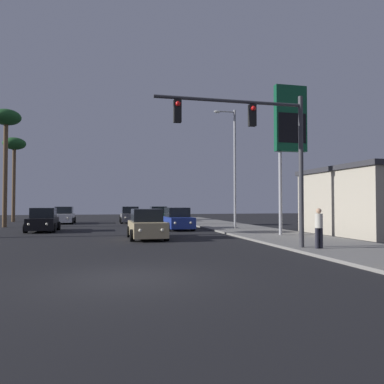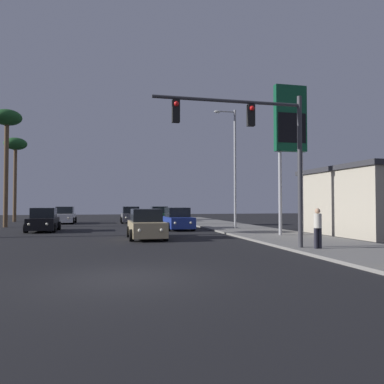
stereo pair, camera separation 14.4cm
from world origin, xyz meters
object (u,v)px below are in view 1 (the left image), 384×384
Objects in this scene: car_green at (158,215)px; car_blue at (177,220)px; traffic_light_mast at (262,139)px; car_white at (64,216)px; palm_tree_far at (14,149)px; gas_station_sign at (291,127)px; car_tan at (147,225)px; car_black at (43,221)px; pedestrian_on_sidewalk at (319,226)px; palm_tree_mid at (6,125)px; street_lamp at (233,162)px; car_grey at (130,216)px.

car_blue is at bearing 90.37° from car_green.
traffic_light_mast reaches higher than car_green.
car_white is 0.47× the size of palm_tree_far.
gas_station_sign reaches higher than car_blue.
car_white and car_tan have the same top height.
palm_tree_far is (-5.47, 15.70, 7.25)m from car_black.
palm_tree_far reaches higher than car_tan.
pedestrian_on_sidewalk is at bearing -13.25° from traffic_light_mast.
pedestrian_on_sidewalk reaches higher than car_black.
car_blue is 0.44× the size of palm_tree_mid.
street_lamp is at bearing 86.68° from pedestrian_on_sidewalk.
traffic_light_mast is 0.72× the size of gas_station_sign.
gas_station_sign is at bearing -77.18° from street_lamp.
car_green is 18.50m from car_tan.
street_lamp is (4.12, -1.03, 4.36)m from car_blue.
car_grey is (-2.87, 10.91, 0.00)m from car_blue.
palm_tree_far is at bearing -41.42° from car_white.
car_tan is 9.60m from pedestrian_on_sidewalk.
traffic_light_mast reaches higher than car_black.
palm_tree_mid reaches higher than pedestrian_on_sidewalk.
car_green is 20.49m from gas_station_sign.
car_blue is 6.08m from street_lamp.
pedestrian_on_sidewalk is at bearing 98.36° from car_green.
car_black is at bearing -70.79° from palm_tree_far.
car_grey is 1.00× the size of car_tan.
traffic_light_mast reaches higher than car_blue.
car_blue and car_grey have the same top height.
gas_station_sign reaches higher than car_green.
pedestrian_on_sidewalk is 0.17× the size of palm_tree_mid.
palm_tree_far reaches higher than pedestrian_on_sidewalk.
car_white is at bearing -93.40° from car_black.
car_grey is 0.66× the size of traffic_light_mast.
gas_station_sign is at bearing 114.58° from car_grey.
street_lamp is 13.50m from pedestrian_on_sidewalk.
palm_tree_far is at bearing -63.23° from car_tan.
palm_tree_far is (-5.78, 4.98, 7.25)m from car_white.
car_grey is 0.43× the size of palm_tree_mid.
car_grey is at bearing 104.13° from pedestrian_on_sidewalk.
car_tan is 0.48× the size of gas_station_sign.
car_white is at bearing 49.89° from palm_tree_mid.
car_grey is 20.97m from gas_station_sign.
car_blue is (-0.15, -11.50, 0.00)m from car_green.
palm_tree_far is (-19.23, 17.24, 2.90)m from street_lamp.
car_green is at bearing -169.11° from car_grey.
car_tan is 2.59× the size of pedestrian_on_sidewalk.
palm_tree_mid is (-4.23, -5.02, 7.90)m from car_white.
car_green is 9.49m from car_white.
car_green is 17.54m from palm_tree_far.
street_lamp reaches higher than car_blue.
street_lamp is at bearing 76.16° from traffic_light_mast.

